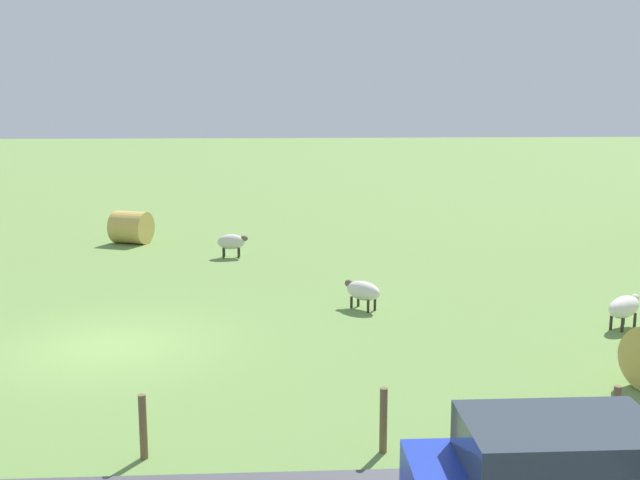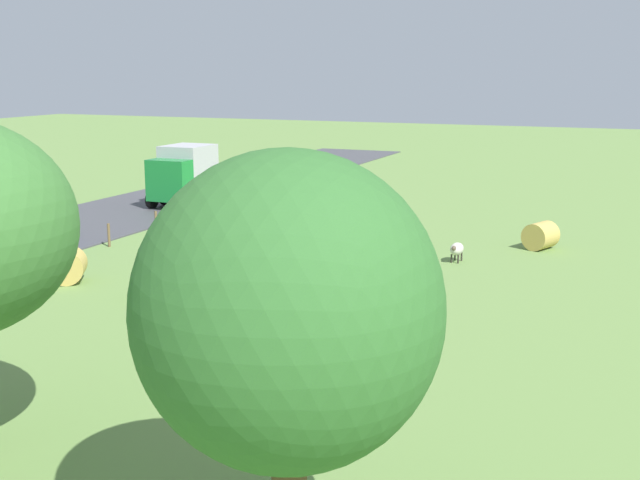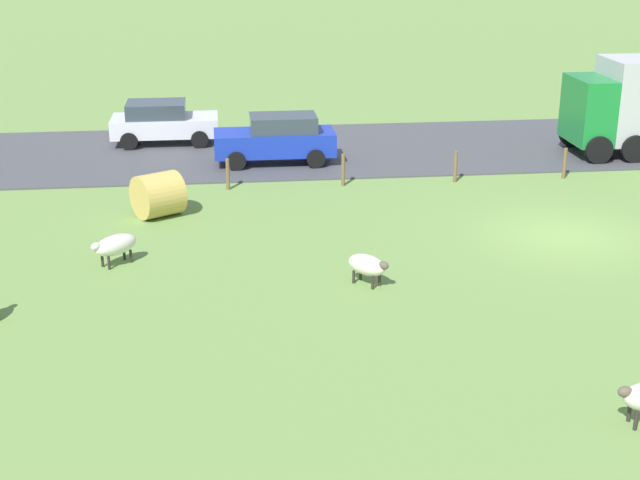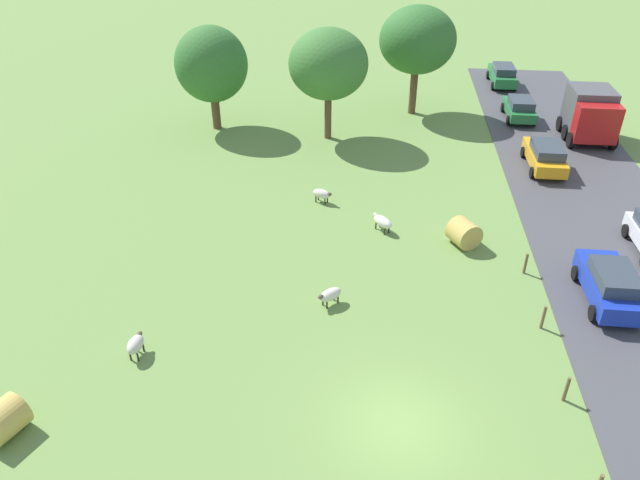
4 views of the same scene
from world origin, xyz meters
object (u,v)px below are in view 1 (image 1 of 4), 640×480
at_px(hay_bale_1, 131,227).
at_px(sheep_0, 624,307).
at_px(sheep_2, 363,291).
at_px(sheep_3, 232,242).

bearing_deg(hay_bale_1, sheep_0, 49.73).
xyz_separation_m(sheep_2, sheep_3, (-6.72, -3.73, 0.05)).
height_order(sheep_0, sheep_3, sheep_3).
xyz_separation_m(sheep_0, sheep_2, (-1.99, -6.02, -0.03)).
distance_m(sheep_2, sheep_3, 7.69).
bearing_deg(sheep_3, sheep_0, 48.20).
relative_size(sheep_3, hay_bale_1, 0.81).
relative_size(sheep_2, sheep_3, 1.04).
height_order(sheep_0, sheep_2, sheep_0).
xyz_separation_m(sheep_2, hay_bale_1, (-9.53, -7.58, 0.11)).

